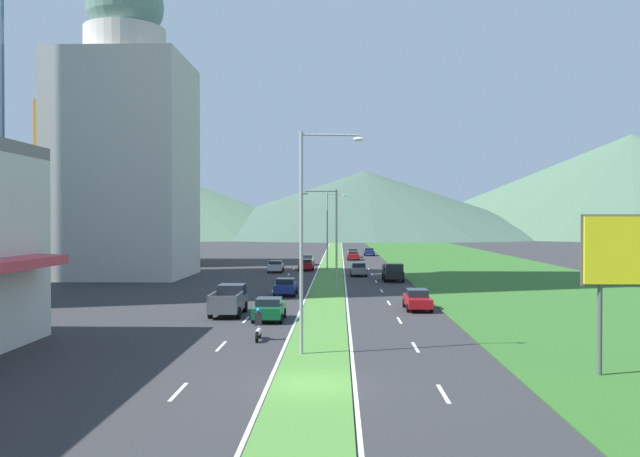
# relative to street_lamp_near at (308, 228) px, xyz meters

# --- Properties ---
(ground_plane) EXTENTS (600.00, 600.00, 0.00)m
(ground_plane) POSITION_rel_street_lamp_near_xyz_m (0.44, -6.17, -6.25)
(ground_plane) COLOR #2D2D30
(grass_median) EXTENTS (3.20, 240.00, 0.06)m
(grass_median) POSITION_rel_street_lamp_near_xyz_m (0.44, 53.83, -6.22)
(grass_median) COLOR #477F33
(grass_median) RESTS_ON ground_plane
(grass_verge_right) EXTENTS (24.00, 240.00, 0.06)m
(grass_verge_right) POSITION_rel_street_lamp_near_xyz_m (21.04, 53.83, -6.22)
(grass_verge_right) COLOR #2D6023
(grass_verge_right) RESTS_ON ground_plane
(lane_dash_left_2) EXTENTS (0.16, 2.80, 0.01)m
(lane_dash_left_2) POSITION_rel_street_lamp_near_xyz_m (-4.66, -7.32, -6.24)
(lane_dash_left_2) COLOR silver
(lane_dash_left_2) RESTS_ON ground_plane
(lane_dash_left_3) EXTENTS (0.16, 2.80, 0.01)m
(lane_dash_left_3) POSITION_rel_street_lamp_near_xyz_m (-4.66, 2.10, -6.24)
(lane_dash_left_3) COLOR silver
(lane_dash_left_3) RESTS_ON ground_plane
(lane_dash_left_4) EXTENTS (0.16, 2.80, 0.01)m
(lane_dash_left_4) POSITION_rel_street_lamp_near_xyz_m (-4.66, 11.52, -6.24)
(lane_dash_left_4) COLOR silver
(lane_dash_left_4) RESTS_ON ground_plane
(lane_dash_left_5) EXTENTS (0.16, 2.80, 0.01)m
(lane_dash_left_5) POSITION_rel_street_lamp_near_xyz_m (-4.66, 20.95, -6.24)
(lane_dash_left_5) COLOR silver
(lane_dash_left_5) RESTS_ON ground_plane
(lane_dash_left_6) EXTENTS (0.16, 2.80, 0.01)m
(lane_dash_left_6) POSITION_rel_street_lamp_near_xyz_m (-4.66, 30.37, -6.24)
(lane_dash_left_6) COLOR silver
(lane_dash_left_6) RESTS_ON ground_plane
(lane_dash_left_7) EXTENTS (0.16, 2.80, 0.01)m
(lane_dash_left_7) POSITION_rel_street_lamp_near_xyz_m (-4.66, 39.79, -6.24)
(lane_dash_left_7) COLOR silver
(lane_dash_left_7) RESTS_ON ground_plane
(lane_dash_left_8) EXTENTS (0.16, 2.80, 0.01)m
(lane_dash_left_8) POSITION_rel_street_lamp_near_xyz_m (-4.66, 49.22, -6.24)
(lane_dash_left_8) COLOR silver
(lane_dash_left_8) RESTS_ON ground_plane
(lane_dash_left_9) EXTENTS (0.16, 2.80, 0.01)m
(lane_dash_left_9) POSITION_rel_street_lamp_near_xyz_m (-4.66, 58.64, -6.24)
(lane_dash_left_9) COLOR silver
(lane_dash_left_9) RESTS_ON ground_plane
(lane_dash_right_2) EXTENTS (0.16, 2.80, 0.01)m
(lane_dash_right_2) POSITION_rel_street_lamp_near_xyz_m (5.54, -7.32, -6.24)
(lane_dash_right_2) COLOR silver
(lane_dash_right_2) RESTS_ON ground_plane
(lane_dash_right_3) EXTENTS (0.16, 2.80, 0.01)m
(lane_dash_right_3) POSITION_rel_street_lamp_near_xyz_m (5.54, 2.10, -6.24)
(lane_dash_right_3) COLOR silver
(lane_dash_right_3) RESTS_ON ground_plane
(lane_dash_right_4) EXTENTS (0.16, 2.80, 0.01)m
(lane_dash_right_4) POSITION_rel_street_lamp_near_xyz_m (5.54, 11.52, -6.24)
(lane_dash_right_4) COLOR silver
(lane_dash_right_4) RESTS_ON ground_plane
(lane_dash_right_5) EXTENTS (0.16, 2.80, 0.01)m
(lane_dash_right_5) POSITION_rel_street_lamp_near_xyz_m (5.54, 20.95, -6.24)
(lane_dash_right_5) COLOR silver
(lane_dash_right_5) RESTS_ON ground_plane
(lane_dash_right_6) EXTENTS (0.16, 2.80, 0.01)m
(lane_dash_right_6) POSITION_rel_street_lamp_near_xyz_m (5.54, 30.37, -6.24)
(lane_dash_right_6) COLOR silver
(lane_dash_right_6) RESTS_ON ground_plane
(lane_dash_right_7) EXTENTS (0.16, 2.80, 0.01)m
(lane_dash_right_7) POSITION_rel_street_lamp_near_xyz_m (5.54, 39.79, -6.24)
(lane_dash_right_7) COLOR silver
(lane_dash_right_7) RESTS_ON ground_plane
(lane_dash_right_8) EXTENTS (0.16, 2.80, 0.01)m
(lane_dash_right_8) POSITION_rel_street_lamp_near_xyz_m (5.54, 49.22, -6.24)
(lane_dash_right_8) COLOR silver
(lane_dash_right_8) RESTS_ON ground_plane
(lane_dash_right_9) EXTENTS (0.16, 2.80, 0.01)m
(lane_dash_right_9) POSITION_rel_street_lamp_near_xyz_m (5.54, 58.64, -6.24)
(lane_dash_right_9) COLOR silver
(lane_dash_right_9) RESTS_ON ground_plane
(edge_line_median_left) EXTENTS (0.16, 240.00, 0.01)m
(edge_line_median_left) POSITION_rel_street_lamp_near_xyz_m (-1.31, 53.83, -6.24)
(edge_line_median_left) COLOR silver
(edge_line_median_left) RESTS_ON ground_plane
(edge_line_median_right) EXTENTS (0.16, 240.00, 0.01)m
(edge_line_median_right) POSITION_rel_street_lamp_near_xyz_m (2.19, 53.83, -6.24)
(edge_line_median_right) COLOR silver
(edge_line_median_right) RESTS_ON ground_plane
(domed_building) EXTENTS (14.56, 14.56, 36.17)m
(domed_building) POSITION_rel_street_lamp_near_xyz_m (-23.53, 45.32, 9.30)
(domed_building) COLOR beige
(domed_building) RESTS_ON ground_plane
(midrise_colored) EXTENTS (17.41, 17.41, 23.43)m
(midrise_colored) POSITION_rel_street_lamp_near_xyz_m (-32.10, 67.80, 5.47)
(midrise_colored) COLOR orange
(midrise_colored) RESTS_ON ground_plane
(hill_far_left) EXTENTS (140.82, 140.82, 25.31)m
(hill_far_left) POSITION_rel_street_lamp_near_xyz_m (-69.01, 237.25, 6.41)
(hill_far_left) COLOR #47664C
(hill_far_left) RESTS_ON ground_plane
(hill_far_center) EXTENTS (162.40, 162.40, 27.00)m
(hill_far_center) POSITION_rel_street_lamp_near_xyz_m (12.21, 245.44, 7.26)
(hill_far_center) COLOR #3D5647
(hill_far_center) RESTS_ON ground_plane
(hill_far_right) EXTENTS (222.72, 222.72, 44.94)m
(hill_far_right) POSITION_rel_street_lamp_near_xyz_m (131.62, 271.30, 16.22)
(hill_far_right) COLOR #47664C
(hill_far_right) RESTS_ON ground_plane
(street_lamp_near) EXTENTS (3.18, 0.49, 10.99)m
(street_lamp_near) POSITION_rel_street_lamp_near_xyz_m (0.00, 0.00, 0.00)
(street_lamp_near) COLOR #99999E
(street_lamp_near) RESTS_ON ground_plane
(street_lamp_mid) EXTENTS (3.21, 0.29, 9.41)m
(street_lamp_mid) POSITION_rel_street_lamp_near_xyz_m (0.96, 28.00, -0.81)
(street_lamp_mid) COLOR #99999E
(street_lamp_mid) RESTS_ON ground_plane
(street_lamp_far) EXTENTS (2.58, 0.28, 10.27)m
(street_lamp_far) POSITION_rel_street_lamp_near_xyz_m (0.21, 56.00, -0.44)
(street_lamp_far) COLOR #99999E
(street_lamp_far) RESTS_ON ground_plane
(billboard_roadside) EXTENTS (4.95, 0.28, 6.89)m
(billboard_roadside) POSITION_rel_street_lamp_near_xyz_m (14.30, -4.27, -1.17)
(billboard_roadside) COLOR #4C4C51
(billboard_roadside) RESTS_ON ground_plane
(car_0) EXTENTS (1.89, 4.65, 1.51)m
(car_0) POSITION_rel_street_lamp_near_xyz_m (7.35, 16.99, -5.48)
(car_0) COLOR maroon
(car_0) RESTS_ON ground_plane
(car_1) EXTENTS (2.01, 4.72, 1.44)m
(car_1) POSITION_rel_street_lamp_near_xyz_m (3.88, 79.69, -5.49)
(car_1) COLOR maroon
(car_1) RESTS_ON ground_plane
(car_2) EXTENTS (1.89, 4.33, 1.48)m
(car_2) POSITION_rel_street_lamp_near_xyz_m (-3.19, 67.12, -5.50)
(car_2) COLOR silver
(car_2) RESTS_ON ground_plane
(car_3) EXTENTS (1.94, 4.40, 1.44)m
(car_3) POSITION_rel_street_lamp_near_xyz_m (7.16, 93.47, -5.50)
(car_3) COLOR navy
(car_3) RESTS_ON ground_plane
(car_4) EXTENTS (1.88, 4.11, 1.48)m
(car_4) POSITION_rel_street_lamp_near_xyz_m (-6.54, 52.56, -5.48)
(car_4) COLOR #B2B2B7
(car_4) RESTS_ON ground_plane
(car_5) EXTENTS (2.01, 4.18, 1.51)m
(car_5) POSITION_rel_street_lamp_near_xyz_m (-3.08, 11.27, -5.47)
(car_5) COLOR #0C5128
(car_5) RESTS_ON ground_plane
(car_6) EXTENTS (1.95, 4.74, 1.55)m
(car_6) POSITION_rel_street_lamp_near_xyz_m (3.88, 47.55, -5.46)
(car_6) COLOR slate
(car_6) RESTS_ON ground_plane
(car_7) EXTENTS (1.94, 4.19, 1.52)m
(car_7) POSITION_rel_street_lamp_near_xyz_m (-3.18, 26.24, -5.47)
(car_7) COLOR navy
(car_7) RESTS_ON ground_plane
(car_8) EXTENTS (1.94, 4.71, 1.49)m
(car_8) POSITION_rel_street_lamp_near_xyz_m (-2.83, 56.09, -5.47)
(car_8) COLOR maroon
(car_8) RESTS_ON ground_plane
(car_9) EXTENTS (1.94, 4.36, 1.52)m
(car_9) POSITION_rel_street_lamp_near_xyz_m (3.99, 87.76, -5.46)
(car_9) COLOR #C6842D
(car_9) RESTS_ON ground_plane
(pickup_truck_0) EXTENTS (2.18, 5.40, 2.00)m
(pickup_truck_0) POSITION_rel_street_lamp_near_xyz_m (-6.20, 14.07, -5.26)
(pickup_truck_0) COLOR #515459
(pickup_truck_0) RESTS_ON ground_plane
(pickup_truck_1) EXTENTS (2.18, 5.40, 2.00)m
(pickup_truck_1) POSITION_rel_street_lamp_near_xyz_m (7.42, 40.40, -5.26)
(pickup_truck_1) COLOR black
(pickup_truck_1) RESTS_ON ground_plane
(motorcycle_rider) EXTENTS (0.36, 2.00, 1.80)m
(motorcycle_rider) POSITION_rel_street_lamp_near_xyz_m (-2.90, 3.90, -5.50)
(motorcycle_rider) COLOR black
(motorcycle_rider) RESTS_ON ground_plane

